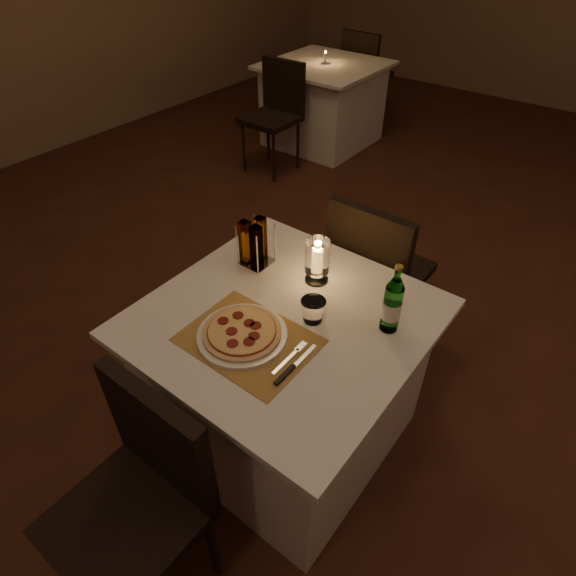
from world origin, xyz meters
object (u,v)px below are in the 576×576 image
Objects in this scene: chair_far at (375,265)px; tumbler at (313,311)px; chair_near at (142,487)px; water_bottle at (392,304)px; hurricane_candle at (317,258)px; plate at (242,335)px; pizza at (242,332)px; main_table at (285,379)px; neighbor_table_left at (323,104)px.

tumbler is at bearing -81.84° from chair_far.
water_bottle reaches higher than chair_near.
hurricane_candle reaches higher than chair_near.
plate is 0.02m from pizza.
neighbor_table_left is at bearing 121.74° from main_table.
chair_far reaches higher than main_table.
plate is at bearing -123.09° from tumbler.
hurricane_candle reaches higher than neighbor_table_left.
chair_far reaches higher than pizza.
tumbler reaches higher than neighbor_table_left.
main_table is at bearing -83.38° from hurricane_candle.
pizza reaches higher than neighbor_table_left.
main_table is 1.11× the size of chair_near.
hurricane_candle is (-0.03, 0.24, 0.48)m from main_table.
main_table is at bearing 74.48° from pizza.
hurricane_candle is (-0.12, 0.20, 0.06)m from tumbler.
hurricane_candle is at bearing -93.46° from chair_far.
main_table is at bearing 90.00° from chair_near.
plate is 0.27m from tumbler.
pizza is at bearing -123.09° from tumbler.
water_bottle is at bearing -10.51° from hurricane_candle.
water_bottle is 1.49× the size of hurricane_candle.
pizza is at bearing -93.20° from chair_far.
plate is 0.44m from hurricane_candle.
neighbor_table_left is (-1.74, 3.07, -0.38)m from plate.
chair_near is at bearing -90.00° from main_table.
chair_near is at bearing -90.00° from chair_far.
chair_near is at bearing -63.62° from neighbor_table_left.
tumbler is 0.33× the size of water_bottle.
pizza is (-0.05, -0.18, 0.39)m from main_table.
chair_far reaches higher than neighbor_table_left.
main_table is 5.32× the size of hurricane_candle.
plate is at bearing 94.46° from pizza.
hurricane_candle is at bearing 87.09° from pizza.
chair_far is 0.92m from pizza.
main_table is 3.40m from neighbor_table_left.
tumbler is (0.10, 0.76, 0.24)m from chair_near.
chair_near is 4.79× the size of hurricane_candle.
plate is at bearing -60.49° from neighbor_table_left.
chair_near is at bearing -84.65° from plate.
pizza is (0.00, -0.00, 0.02)m from plate.
hurricane_candle is at bearing 91.70° from chair_near.
main_table is 3.57× the size of water_bottle.
hurricane_candle reaches higher than tumbler.
chair_near is 2.81× the size of plate.
hurricane_candle is (0.02, 0.42, 0.10)m from plate.
pizza is (-0.05, -0.89, 0.22)m from chair_far.
water_bottle is at bearing 42.74° from plate.
hurricane_candle is (-0.03, 0.96, 0.30)m from chair_near.
chair_far is at bearing 86.54° from hurricane_candle.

